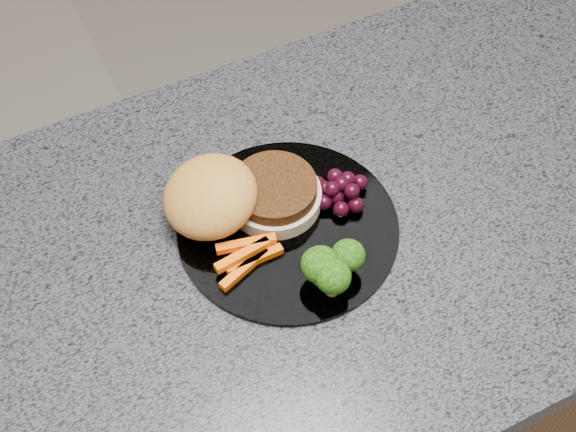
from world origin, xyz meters
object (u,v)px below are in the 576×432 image
object	(u,v)px
burger	(234,198)
grape_bunch	(340,190)
plate	(288,228)
island_cabinet	(321,386)

from	to	relation	value
burger	grape_bunch	bearing A→B (deg)	-23.22
burger	plate	bearing A→B (deg)	-51.31
plate	grape_bunch	world-z (taller)	grape_bunch
burger	grape_bunch	size ratio (longest dim) A/B	2.74
burger	grape_bunch	world-z (taller)	burger
plate	island_cabinet	bearing A→B (deg)	-14.91
island_cabinet	burger	xyz separation A→B (m)	(-0.10, 0.06, 0.50)
grape_bunch	plate	bearing A→B (deg)	-172.45
island_cabinet	plate	size ratio (longest dim) A/B	4.62
grape_bunch	island_cabinet	bearing A→B (deg)	-129.12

